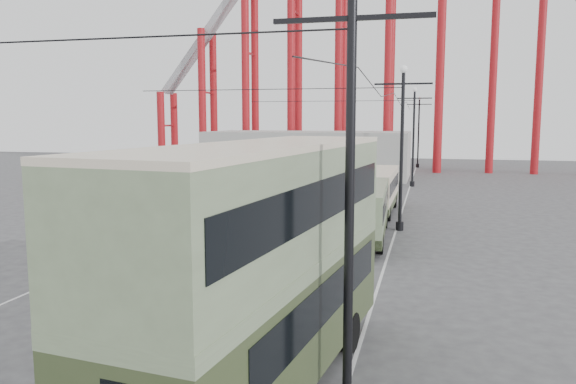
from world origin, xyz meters
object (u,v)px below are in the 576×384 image
(single_decker_green, at_px, (364,208))
(pedestrian, at_px, (323,230))
(single_decker_cream, at_px, (377,189))
(lamp_post_near, at_px, (352,41))
(double_decker_bus, at_px, (265,256))

(single_decker_green, relative_size, pedestrian, 5.96)
(single_decker_green, relative_size, single_decker_cream, 1.11)
(lamp_post_near, distance_m, pedestrian, 17.46)
(double_decker_bus, relative_size, pedestrian, 6.35)
(pedestrian, bearing_deg, single_decker_green, -125.25)
(double_decker_bus, bearing_deg, single_decker_cream, 96.60)
(double_decker_bus, distance_m, single_decker_green, 17.91)
(pedestrian, bearing_deg, single_decker_cream, -102.23)
(lamp_post_near, xyz_separation_m, pedestrian, (-3.46, 15.62, -6.99))
(lamp_post_near, xyz_separation_m, single_decker_green, (-1.79, 18.40, -6.22))
(lamp_post_near, relative_size, pedestrian, 6.19)
(double_decker_bus, xyz_separation_m, pedestrian, (-1.47, 15.05, -2.38))
(single_decker_cream, relative_size, pedestrian, 5.38)
(double_decker_bus, height_order, pedestrian, double_decker_bus)
(double_decker_bus, xyz_separation_m, single_decker_cream, (0.10, 26.28, -1.61))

